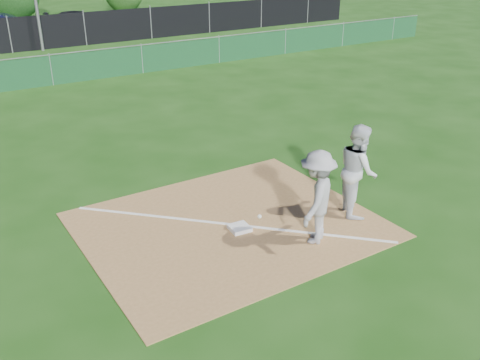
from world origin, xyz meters
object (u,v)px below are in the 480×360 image
at_px(runner, 358,170).
at_px(car_right, 81,21).
at_px(play_at_first, 317,197).
at_px(car_mid, 7,27).
at_px(first_base, 239,228).

distance_m(runner, car_right, 27.89).
relative_size(play_at_first, car_right, 0.46).
xyz_separation_m(play_at_first, car_right, (4.11, 28.26, -0.34)).
relative_size(runner, car_right, 0.47).
relative_size(car_mid, car_right, 1.02).
bearing_deg(runner, car_right, 24.74).
height_order(car_mid, car_right, car_mid).
distance_m(first_base, car_right, 27.59).
height_order(first_base, car_mid, car_mid).
relative_size(first_base, car_right, 0.09).
relative_size(play_at_first, car_mid, 0.45).
xyz_separation_m(play_at_first, car_mid, (-0.50, 27.61, -0.24)).
distance_m(car_mid, car_right, 4.66).
bearing_deg(car_mid, first_base, -171.60).
bearing_deg(car_right, car_mid, 106.92).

